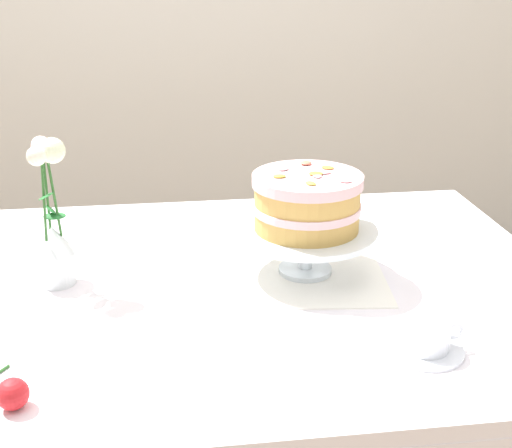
# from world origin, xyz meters

# --- Properties ---
(dining_table) EXTENTS (1.40, 1.00, 0.74)m
(dining_table) POSITION_xyz_m (0.00, -0.02, 0.65)
(dining_table) COLOR white
(dining_table) RESTS_ON ground
(linen_napkin) EXTENTS (0.35, 0.35, 0.00)m
(linen_napkin) POSITION_xyz_m (0.17, 0.02, 0.74)
(linen_napkin) COLOR white
(linen_napkin) RESTS_ON dining_table
(cake_stand) EXTENTS (0.29, 0.29, 0.10)m
(cake_stand) POSITION_xyz_m (0.17, 0.02, 0.82)
(cake_stand) COLOR silver
(cake_stand) RESTS_ON linen_napkin
(layer_cake) EXTENTS (0.22, 0.22, 0.12)m
(layer_cake) POSITION_xyz_m (0.17, 0.02, 0.90)
(layer_cake) COLOR tan
(layer_cake) RESTS_ON cake_stand
(flower_vase) EXTENTS (0.09, 0.09, 0.30)m
(flower_vase) POSITION_xyz_m (-0.33, 0.04, 0.85)
(flower_vase) COLOR silver
(flower_vase) RESTS_ON dining_table
(teacup) EXTENTS (0.13, 0.13, 0.06)m
(teacup) POSITION_xyz_m (0.31, -0.31, 0.76)
(teacup) COLOR white
(teacup) RESTS_ON dining_table
(fallen_rose) EXTENTS (0.14, 0.14, 0.05)m
(fallen_rose) POSITION_xyz_m (-0.34, -0.37, 0.76)
(fallen_rose) COLOR #2D6028
(fallen_rose) RESTS_ON dining_table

